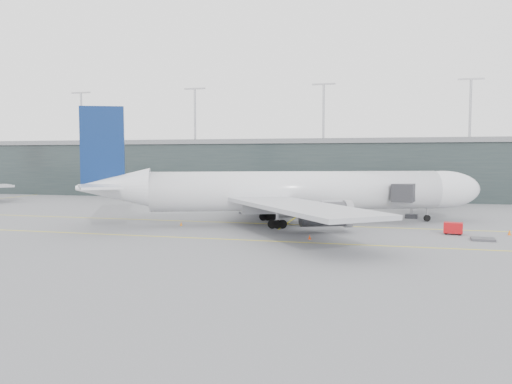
# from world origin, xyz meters

# --- Properties ---
(ground) EXTENTS (320.00, 320.00, 0.00)m
(ground) POSITION_xyz_m (0.00, 0.00, 0.00)
(ground) COLOR slate
(ground) RESTS_ON ground
(taxiline_a) EXTENTS (160.00, 0.25, 0.02)m
(taxiline_a) POSITION_xyz_m (0.00, -4.00, 0.01)
(taxiline_a) COLOR yellow
(taxiline_a) RESTS_ON ground
(taxiline_b) EXTENTS (160.00, 0.25, 0.02)m
(taxiline_b) POSITION_xyz_m (0.00, -20.00, 0.01)
(taxiline_b) COLOR yellow
(taxiline_b) RESTS_ON ground
(taxiline_lead_main) EXTENTS (0.25, 60.00, 0.02)m
(taxiline_lead_main) POSITION_xyz_m (5.00, 20.00, 0.01)
(taxiline_lead_main) COLOR yellow
(taxiline_lead_main) RESTS_ON ground
(terminal) EXTENTS (240.00, 36.00, 29.00)m
(terminal) POSITION_xyz_m (-0.00, 58.00, 7.62)
(terminal) COLOR #1E2829
(terminal) RESTS_ON ground
(main_aircraft) EXTENTS (62.51, 57.75, 18.22)m
(main_aircraft) POSITION_xyz_m (6.15, -3.01, 5.11)
(main_aircraft) COLOR silver
(main_aircraft) RESTS_ON ground
(jet_bridge) EXTENTS (11.68, 44.51, 6.55)m
(jet_bridge) POSITION_xyz_m (26.32, 23.13, 4.90)
(jet_bridge) COLOR #28282C
(jet_bridge) RESTS_ON ground
(gse_cart) EXTENTS (2.67, 1.96, 1.66)m
(gse_cart) POSITION_xyz_m (29.21, -8.64, 0.92)
(gse_cart) COLOR #A10B0F
(gse_cart) RESTS_ON ground
(baggage_dolly) EXTENTS (2.99, 2.46, 0.28)m
(baggage_dolly) POSITION_xyz_m (32.21, -12.88, 0.17)
(baggage_dolly) COLOR #3B3B40
(baggage_dolly) RESTS_ON ground
(uld_a) EXTENTS (2.46, 2.14, 1.94)m
(uld_a) POSITION_xyz_m (-5.49, 9.62, 1.02)
(uld_a) COLOR #3D3E43
(uld_a) RESTS_ON ground
(uld_b) EXTENTS (2.40, 2.17, 1.80)m
(uld_b) POSITION_xyz_m (-2.62, 11.45, 0.94)
(uld_b) COLOR #3D3E43
(uld_b) RESTS_ON ground
(uld_c) EXTENTS (1.89, 1.52, 1.69)m
(uld_c) POSITION_xyz_m (-0.89, 11.42, 0.89)
(uld_c) COLOR #3D3E43
(uld_c) RESTS_ON ground
(cone_nose) EXTENTS (0.48, 0.48, 0.76)m
(cone_nose) POSITION_xyz_m (36.58, -7.42, 0.38)
(cone_nose) COLOR #E15B0C
(cone_nose) RESTS_ON ground
(cone_wing_stbd) EXTENTS (0.39, 0.39, 0.62)m
(cone_wing_stbd) POSITION_xyz_m (10.66, -17.44, 0.31)
(cone_wing_stbd) COLOR #FA460D
(cone_wing_stbd) RESTS_ON ground
(cone_wing_port) EXTENTS (0.50, 0.50, 0.79)m
(cone_wing_port) POSITION_xyz_m (9.44, 9.63, 0.40)
(cone_wing_port) COLOR red
(cone_wing_port) RESTS_ON ground
(cone_tail) EXTENTS (0.40, 0.40, 0.63)m
(cone_tail) POSITION_xyz_m (-10.45, -9.43, 0.31)
(cone_tail) COLOR orange
(cone_tail) RESTS_ON ground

